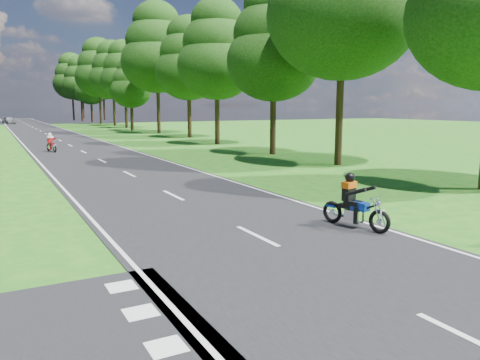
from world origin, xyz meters
TOP-DOWN VIEW (x-y plane):
  - ground at (0.00, 0.00)m, footprint 160.00×160.00m
  - main_road at (0.00, 50.00)m, footprint 7.00×140.00m
  - road_markings at (-0.14, 48.13)m, footprint 7.40×140.00m
  - treeline at (1.43, 60.06)m, footprint 40.00×115.35m
  - rider_near_blue at (2.68, 1.46)m, footprint 0.99×1.85m
  - rider_far_red at (-1.95, 27.08)m, footprint 0.84×1.66m
  - distant_car at (-2.57, 83.05)m, footprint 2.33×3.97m

SIDE VIEW (x-z plane):
  - ground at x=0.00m, z-range 0.00..0.00m
  - main_road at x=0.00m, z-range 0.00..0.02m
  - road_markings at x=-0.14m, z-range 0.02..0.03m
  - distant_car at x=-2.57m, z-range 0.02..1.29m
  - rider_far_red at x=-1.95m, z-range 0.02..1.34m
  - rider_near_blue at x=2.68m, z-range 0.02..1.48m
  - treeline at x=1.43m, z-range 0.86..15.65m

